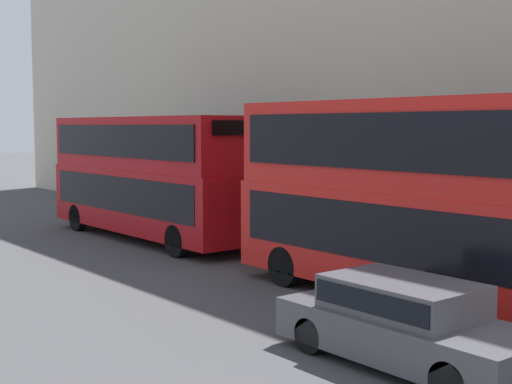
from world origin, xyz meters
TOP-DOWN VIEW (x-y plane):
  - bus_leading at (1.60, 4.98)m, footprint 2.59×10.09m
  - bus_second_in_queue at (1.60, 16.90)m, footprint 2.59×10.21m
  - car_dark_sedan at (-1.80, 2.77)m, footprint 1.84×4.55m
  - pedestrian at (4.02, 6.71)m, footprint 0.36×0.36m

SIDE VIEW (x-z plane):
  - pedestrian at x=4.02m, z-range -0.06..1.49m
  - car_dark_sedan at x=-1.80m, z-range 0.04..1.47m
  - bus_second_in_queue at x=1.60m, z-range 0.22..4.48m
  - bus_leading at x=1.60m, z-range 0.22..4.76m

